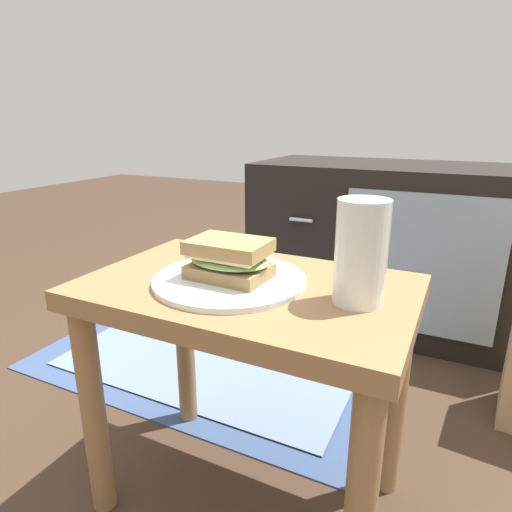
{
  "coord_description": "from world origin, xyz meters",
  "views": [
    {
      "loc": [
        0.32,
        -0.62,
        0.73
      ],
      "look_at": [
        0.02,
        0.0,
        0.51
      ],
      "focal_mm": 30.54,
      "sensor_mm": 36.0,
      "label": 1
    }
  ],
  "objects_px": {
    "tv_cabinet": "(391,246)",
    "plate": "(230,280)",
    "sandwich_front": "(229,259)",
    "beer_glass": "(361,253)"
  },
  "relations": [
    {
      "from": "sandwich_front",
      "to": "beer_glass",
      "type": "xyz_separation_m",
      "value": [
        0.22,
        0.02,
        0.03
      ]
    },
    {
      "from": "tv_cabinet",
      "to": "sandwich_front",
      "type": "xyz_separation_m",
      "value": [
        -0.12,
        -0.96,
        0.21
      ]
    },
    {
      "from": "sandwich_front",
      "to": "beer_glass",
      "type": "relative_size",
      "value": 0.92
    },
    {
      "from": "tv_cabinet",
      "to": "sandwich_front",
      "type": "bearing_deg",
      "value": -97.35
    },
    {
      "from": "tv_cabinet",
      "to": "plate",
      "type": "xyz_separation_m",
      "value": [
        -0.12,
        -0.96,
        0.17
      ]
    },
    {
      "from": "plate",
      "to": "beer_glass",
      "type": "relative_size",
      "value": 1.65
    },
    {
      "from": "plate",
      "to": "beer_glass",
      "type": "distance_m",
      "value": 0.23
    },
    {
      "from": "plate",
      "to": "sandwich_front",
      "type": "bearing_deg",
      "value": -153.43
    },
    {
      "from": "tv_cabinet",
      "to": "plate",
      "type": "relative_size",
      "value": 3.66
    },
    {
      "from": "plate",
      "to": "sandwich_front",
      "type": "relative_size",
      "value": 1.79
    }
  ]
}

